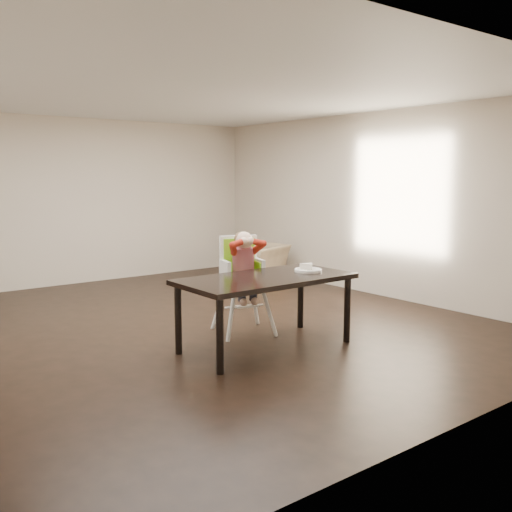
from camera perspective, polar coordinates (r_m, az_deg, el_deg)
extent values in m
plane|color=black|center=(6.93, -5.37, -6.81)|extent=(7.00, 7.00, 0.00)
cube|color=beige|center=(9.85, -16.50, 5.27)|extent=(6.00, 0.02, 2.70)
cube|color=beige|center=(4.20, 20.92, 1.73)|extent=(6.00, 0.02, 2.70)
cube|color=beige|center=(8.69, 11.53, 5.11)|extent=(0.02, 7.00, 2.70)
cube|color=white|center=(6.76, -5.68, 15.90)|extent=(6.00, 7.00, 0.02)
cube|color=black|center=(5.83, 0.98, -2.31)|extent=(1.80, 0.90, 0.05)
cylinder|color=black|center=(5.15, -3.63, -8.01)|extent=(0.07, 0.07, 0.70)
cylinder|color=black|center=(6.19, 9.10, -5.35)|extent=(0.07, 0.07, 0.70)
cylinder|color=black|center=(5.76, -7.79, -6.33)|extent=(0.07, 0.07, 0.70)
cylinder|color=black|center=(6.70, 4.48, -4.23)|extent=(0.07, 0.07, 0.70)
cylinder|color=white|center=(6.21, -2.48, -5.61)|extent=(0.05, 0.05, 0.61)
cylinder|color=white|center=(6.36, 1.28, -5.27)|extent=(0.05, 0.05, 0.61)
cylinder|color=white|center=(6.62, -3.70, -4.76)|extent=(0.05, 0.05, 0.61)
cylinder|color=white|center=(6.76, -0.14, -4.48)|extent=(0.05, 0.05, 0.61)
cube|color=white|center=(6.42, -1.27, -2.35)|extent=(0.53, 0.50, 0.05)
cube|color=#80D21A|center=(6.41, -1.27, -2.01)|extent=(0.43, 0.42, 0.03)
cube|color=white|center=(6.54, -1.78, 0.07)|extent=(0.44, 0.18, 0.46)
cube|color=#80D21A|center=(6.51, -1.68, -0.06)|extent=(0.36, 0.13, 0.42)
cube|color=black|center=(6.41, -2.04, -0.19)|extent=(0.09, 0.20, 0.02)
cube|color=black|center=(6.46, -0.85, -0.13)|extent=(0.09, 0.20, 0.02)
cylinder|color=red|center=(6.39, -1.27, -0.56)|extent=(0.31, 0.31, 0.30)
sphere|color=beige|center=(6.34, -1.21, 1.56)|extent=(0.25, 0.25, 0.20)
ellipsoid|color=brown|center=(6.36, -1.30, 1.79)|extent=(0.25, 0.24, 0.15)
sphere|color=beige|center=(6.22, -1.22, 1.50)|extent=(0.11, 0.11, 0.09)
sphere|color=beige|center=(6.25, -0.56, 1.53)|extent=(0.11, 0.11, 0.09)
cylinder|color=white|center=(6.15, 5.22, -1.46)|extent=(0.38, 0.38, 0.02)
torus|color=white|center=(6.15, 5.23, -1.34)|extent=(0.38, 0.38, 0.01)
imported|color=tan|center=(9.53, 0.01, -0.13)|extent=(1.10, 0.90, 0.83)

